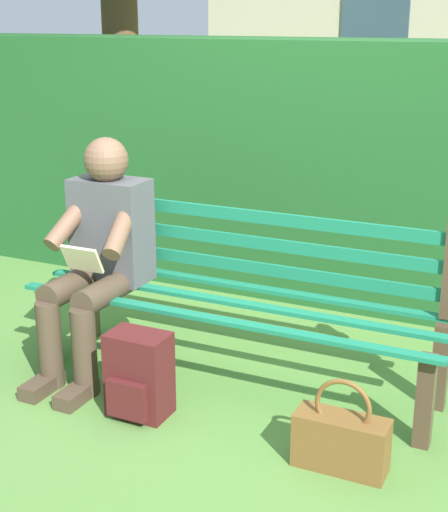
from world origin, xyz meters
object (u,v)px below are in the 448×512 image
(person_seated, at_px, (99,252))
(handbag, at_px, (341,440))
(backpack, at_px, (139,375))
(park_bench, at_px, (241,290))

(person_seated, bearing_deg, handbag, 164.43)
(backpack, relative_size, handbag, 1.00)
(park_bench, bearing_deg, person_seated, 15.46)
(person_seated, xyz_separation_m, handbag, (-1.37, 0.38, -0.49))
(park_bench, relative_size, person_seated, 1.78)
(park_bench, bearing_deg, backpack, 64.72)
(handbag, bearing_deg, person_seated, -15.57)
(park_bench, xyz_separation_m, person_seated, (0.68, 0.19, 0.16))
(person_seated, height_order, backpack, person_seated)
(backpack, bearing_deg, person_seated, -39.45)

